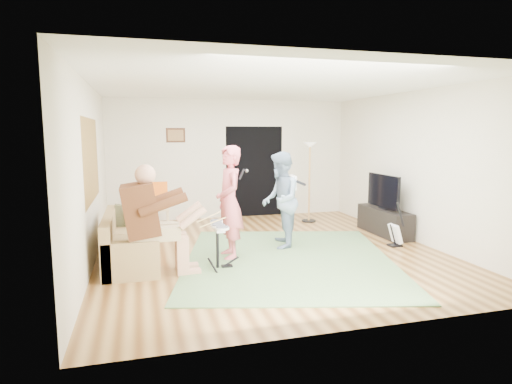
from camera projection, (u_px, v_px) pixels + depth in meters
floor at (269, 251)px, 7.16m from camera, size 6.00×6.00×0.00m
walls at (269, 170)px, 6.97m from camera, size 5.50×6.00×2.70m
ceiling at (270, 86)px, 6.78m from camera, size 6.00×6.00×0.00m
window_blinds at (91, 160)px, 6.41m from camera, size 0.00×2.05×2.05m
doorway at (254, 172)px, 10.01m from camera, size 2.10×0.00×2.10m
picture_frame at (176, 135)px, 9.42m from camera, size 0.42×0.03×0.32m
area_rug at (289, 259)px, 6.64m from camera, size 3.95×4.36×0.02m
sofa at (126, 247)px, 6.46m from camera, size 0.76×1.85×0.75m
drummer at (157, 232)px, 5.91m from camera, size 1.00×0.56×1.54m
drum_kit at (218, 249)px, 6.17m from camera, size 0.37×0.66×0.68m
singer at (229, 202)px, 6.65m from camera, size 0.45×0.66×1.77m
microphone at (242, 174)px, 6.65m from camera, size 0.06×0.06×0.24m
guitarist at (280, 200)px, 7.27m from camera, size 0.83×0.95×1.64m
guitar_held at (292, 182)px, 7.28m from camera, size 0.17×0.61×0.26m
guitar_spare at (396, 234)px, 7.41m from camera, size 0.28×0.25×0.77m
torchiere_lamp at (310, 168)px, 9.33m from camera, size 0.31×0.31×1.75m
dining_chair at (159, 213)px, 8.64m from camera, size 0.42×0.44×0.96m
tv_cabinet at (384, 221)px, 8.28m from camera, size 0.40×1.40×0.50m
television at (383, 191)px, 8.18m from camera, size 0.06×1.01×0.63m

